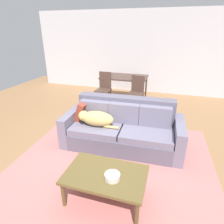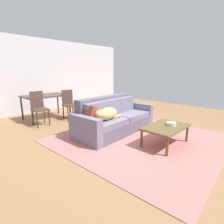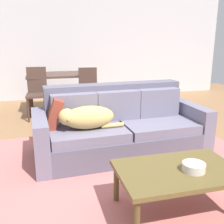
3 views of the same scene
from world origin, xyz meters
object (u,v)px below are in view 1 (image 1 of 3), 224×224
Objects in this scene: dining_chair_near_left at (104,87)px; dog_on_left_cushion at (96,118)px; couch at (123,128)px; coffee_table at (105,176)px; dining_chair_near_right at (136,91)px; throw_pillow_by_left_arm at (82,110)px; bowl_on_coffee_table at (112,176)px; dining_table at (124,79)px.

dog_on_left_cushion is at bearing -72.26° from dining_chair_near_left.
coffee_table is at bearing -87.64° from couch.
couch reaches higher than dog_on_left_cushion.
couch is 2.21m from dining_chair_near_left.
dining_chair_near_right is (-0.10, 1.88, 0.18)m from couch.
couch is 1.37m from coffee_table.
dining_chair_near_left is at bearing 96.49° from throw_pillow_by_left_arm.
couch is at bearing -0.54° from throw_pillow_by_left_arm.
bowl_on_coffee_table reaches higher than coffee_table.
dog_on_left_cushion is 0.57× the size of dining_table.
throw_pillow_by_left_arm is 1.69m from coffee_table.
dining_table is (-0.81, 3.88, 0.26)m from bowl_on_coffee_table.
dining_chair_near_left is (-0.47, -0.52, -0.17)m from dining_table.
throw_pillow_by_left_arm is at bearing 176.93° from couch.
throw_pillow_by_left_arm is 0.40× the size of dining_chair_near_right.
dining_chair_near_left is (-1.06, 1.93, 0.19)m from couch.
dining_table is at bearing 137.31° from dining_chair_near_right.
dog_on_left_cushion reaches higher than bowl_on_coffee_table.
dining_chair_near_left is at bearing 109.64° from coffee_table.
dining_chair_near_right is at bearing 93.76° from coffee_table.
dining_chair_near_right is (-0.21, 3.24, 0.15)m from coffee_table.
throw_pillow_by_left_arm is 2.46m from dining_table.
coffee_table is 3.50m from dining_chair_near_left.
dining_chair_near_right is at bearing -0.75° from dining_chair_near_left.
dog_on_left_cushion is 0.80× the size of dining_chair_near_left.
throw_pillow_by_left_arm is at bearing 124.90° from coffee_table.
coffee_table is 3.25m from dining_chair_near_right.
couch is at bearing -58.85° from dining_chair_near_left.
dining_chair_near_left is at bearing -132.39° from dining_table.
dining_chair_near_left is at bearing 110.97° from bowl_on_coffee_table.
dining_chair_near_left reaches higher than couch.
coffee_table is at bearing -79.59° from dining_table.
dining_chair_near_left reaches higher than dog_on_left_cushion.
dining_chair_near_right is at bearing 90.40° from couch.
couch is 5.96× the size of throw_pillow_by_left_arm.
bowl_on_coffee_table is 0.20× the size of dining_chair_near_left.
throw_pillow_by_left_arm reaches higher than coffee_table.
dining_chair_near_right is (0.49, -0.57, -0.18)m from dining_table.
couch is at bearing 94.90° from coffee_table.
couch is at bearing -76.60° from dining_table.
bowl_on_coffee_table is at bearing -29.45° from coffee_table.
dining_chair_near_right is (0.38, 2.08, -0.06)m from dog_on_left_cushion.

